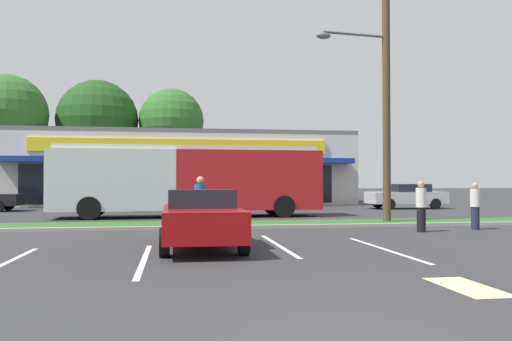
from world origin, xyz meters
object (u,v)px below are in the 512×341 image
Objects in this scene: car_1 at (407,196)px; pedestrian_near_bench at (475,206)px; utility_pole at (383,85)px; city_bus at (188,179)px; pedestrian_mid at (200,206)px; car_2 at (201,217)px; car_4 at (161,197)px; pedestrian_by_pole at (421,206)px.

car_1 is 13.81m from pedestrian_near_bench.
utility_pole is 0.82× the size of city_bus.
city_bus is at bearing 90.06° from pedestrian_mid.
car_4 is at bearing -175.32° from car_2.
utility_pole is at bearing 61.12° from car_1.
pedestrian_by_pole is at bearing -121.54° from pedestrian_near_bench.
car_1 is 18.98m from pedestrian_mid.
utility_pole is 5.66m from pedestrian_near_bench.
pedestrian_mid is (0.15, -8.32, -0.87)m from city_bus.
car_4 is at bearing 174.10° from pedestrian_near_bench.
utility_pole is at bearing 22.06° from pedestrian_mid.
car_1 is 21.35m from car_2.
car_4 reaches higher than car_2.
city_bus reaches higher than car_1.
car_4 is 16.42m from pedestrian_by_pole.
pedestrian_near_bench is at bearing -131.29° from pedestrian_by_pole.
car_4 is at bearing -0.59° from car_1.
pedestrian_near_bench is 2.27m from pedestrian_by_pole.
pedestrian_by_pole is at bearing -1.29° from pedestrian_mid.
car_1 is 0.99× the size of car_2.
car_1 is (13.19, 5.47, -1.00)m from city_bus.
city_bus is at bearing -174.33° from pedestrian_near_bench.
car_1 is 2.56× the size of pedestrian_mid.
city_bus reaches higher than car_4.
city_bus is 11.38m from car_2.
city_bus reaches higher than pedestrian_by_pole.
car_1 is 1.03× the size of car_4.
car_1 is (5.94, 10.76, -4.57)m from utility_pole.
utility_pole is 14.64m from car_4.
utility_pole is 5.59× the size of pedestrian_mid.
city_bus is 11.11m from pedestrian_by_pole.
city_bus is 7.68× the size of pedestrian_near_bench.
car_4 is 2.78× the size of pedestrian_near_bench.
pedestrian_near_bench is 0.89× the size of pedestrian_mid.
city_bus is at bearing -179.86° from car_2.
city_bus is at bearing -13.49° from pedestrian_by_pole.
pedestrian_near_bench is (9.45, 3.50, 0.05)m from car_2.
city_bus is 12.33m from pedestrian_near_bench.
pedestrian_by_pole is (7.26, -8.35, -0.94)m from city_bus.
utility_pole reaches higher than car_1.
utility_pole is 8.91m from pedestrian_mid.
car_2 is 17.01m from car_4.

